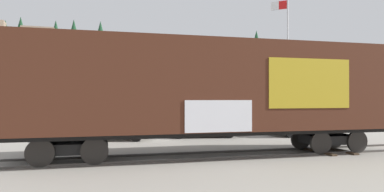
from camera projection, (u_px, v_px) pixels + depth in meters
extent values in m
plane|color=gray|center=(208.00, 156.00, 13.32)|extent=(260.00, 260.00, 0.00)
cube|color=#4C4742|center=(217.00, 158.00, 12.65)|extent=(59.96, 2.47, 0.08)
cube|color=#4C4742|center=(206.00, 152.00, 14.04)|extent=(59.96, 2.47, 0.08)
cube|color=#423323|center=(315.00, 151.00, 14.48)|extent=(0.34, 2.51, 0.07)
cube|color=#423323|center=(336.00, 150.00, 14.73)|extent=(0.34, 2.51, 0.07)
cube|color=#472316|center=(211.00, 86.00, 13.36)|extent=(15.26, 3.58, 3.33)
cube|color=#2D2823|center=(211.00, 40.00, 13.38)|extent=(14.40, 0.97, 0.24)
cube|color=#B2931E|center=(310.00, 83.00, 12.74)|extent=(3.33, 0.16, 1.83)
cube|color=silver|center=(219.00, 116.00, 11.84)|extent=(2.42, 0.13, 1.10)
cube|color=black|center=(211.00, 132.00, 13.35)|extent=(14.91, 2.22, 0.20)
cube|color=black|center=(70.00, 148.00, 12.06)|extent=(2.15, 1.42, 0.36)
cylinder|color=black|center=(40.00, 153.00, 11.15)|extent=(0.92, 0.16, 0.92)
cylinder|color=black|center=(47.00, 147.00, 12.55)|extent=(0.92, 0.16, 0.92)
cylinder|color=black|center=(95.00, 151.00, 11.58)|extent=(0.92, 0.16, 0.92)
cylinder|color=black|center=(96.00, 145.00, 12.97)|extent=(0.92, 0.16, 0.92)
cube|color=black|center=(328.00, 139.00, 14.63)|extent=(2.15, 1.42, 0.36)
cylinder|color=black|center=(321.00, 143.00, 13.72)|extent=(0.92, 0.16, 0.92)
cylinder|color=black|center=(301.00, 139.00, 15.12)|extent=(0.92, 0.16, 0.92)
cylinder|color=black|center=(357.00, 142.00, 14.15)|extent=(0.92, 0.16, 0.92)
cylinder|color=black|center=(334.00, 138.00, 15.54)|extent=(0.92, 0.16, 0.92)
cylinder|color=silver|center=(288.00, 63.00, 26.45)|extent=(0.12, 0.12, 9.87)
cube|color=red|center=(279.00, 5.00, 26.78)|extent=(0.98, 0.78, 0.65)
cube|color=white|center=(275.00, 6.00, 26.91)|extent=(0.51, 0.41, 0.65)
cube|color=silver|center=(132.00, 79.00, 84.00)|extent=(136.89, 41.57, 13.93)
cube|color=#8C725B|center=(39.00, 34.00, 67.95)|extent=(6.17, 4.42, 2.15)
cone|color=#193D23|center=(21.00, 29.00, 70.24)|extent=(2.48, 2.48, 4.97)
cone|color=#193D23|center=(5.00, 30.00, 68.48)|extent=(1.96, 1.96, 3.93)
cone|color=#193D23|center=(100.00, 31.00, 70.72)|extent=(2.09, 2.09, 4.18)
cone|color=#193D23|center=(74.00, 30.00, 70.77)|extent=(2.27, 2.27, 4.54)
cone|color=#193D23|center=(56.00, 31.00, 71.93)|extent=(2.31, 2.31, 4.63)
cone|color=#193D23|center=(256.00, 39.00, 80.16)|extent=(2.07, 2.07, 4.14)
cube|color=silver|center=(108.00, 128.00, 18.46)|extent=(4.65, 2.25, 0.69)
cube|color=#2D333D|center=(106.00, 114.00, 18.46)|extent=(2.05, 1.81, 0.72)
cylinder|color=black|center=(138.00, 132.00, 19.49)|extent=(0.66, 0.28, 0.64)
cylinder|color=black|center=(136.00, 135.00, 17.78)|extent=(0.66, 0.28, 0.64)
cylinder|color=black|center=(82.00, 133.00, 19.15)|extent=(0.66, 0.28, 0.64)
cylinder|color=black|center=(75.00, 136.00, 17.43)|extent=(0.66, 0.28, 0.64)
cube|color=black|center=(202.00, 125.00, 20.08)|extent=(4.26, 2.22, 0.73)
cube|color=#2D333D|center=(197.00, 113.00, 20.05)|extent=(1.93, 1.83, 0.67)
cylinder|color=black|center=(222.00, 130.00, 21.12)|extent=(0.66, 0.28, 0.64)
cylinder|color=black|center=(229.00, 132.00, 19.37)|extent=(0.66, 0.28, 0.64)
cylinder|color=black|center=(177.00, 130.00, 20.78)|extent=(0.66, 0.28, 0.64)
cylinder|color=black|center=(179.00, 133.00, 19.03)|extent=(0.66, 0.28, 0.64)
cube|color=#B7BABF|center=(301.00, 124.00, 20.93)|extent=(4.46, 2.44, 0.77)
cube|color=#2D333D|center=(297.00, 112.00, 20.85)|extent=(2.46, 1.99, 0.68)
cylinder|color=black|center=(311.00, 128.00, 22.26)|extent=(0.66, 0.30, 0.64)
cylinder|color=black|center=(331.00, 130.00, 20.56)|extent=(0.66, 0.30, 0.64)
cylinder|color=black|center=(272.00, 129.00, 21.29)|extent=(0.66, 0.30, 0.64)
cylinder|color=black|center=(290.00, 132.00, 19.59)|extent=(0.66, 0.30, 0.64)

